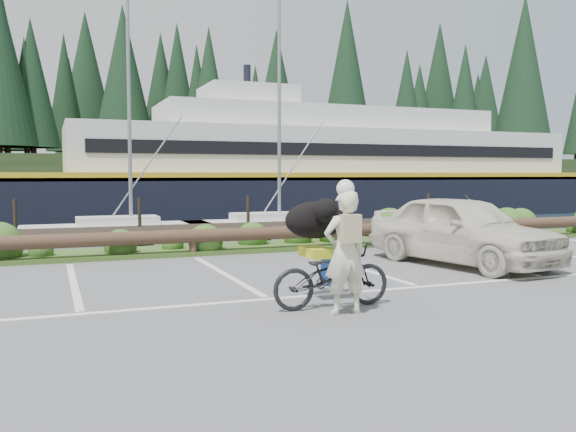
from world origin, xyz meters
The scene contains 8 objects.
ground centered at (0.00, 0.00, 0.00)m, with size 72.00×72.00×0.00m, color #555557.
harbor_backdrop centered at (0.39, 78.47, 0.00)m, with size 170.00×160.00×30.00m.
vegetation_strip centered at (0.00, 5.30, 0.05)m, with size 34.00×1.60×0.10m, color #3D5B21.
log_rail centered at (0.00, 4.60, 0.00)m, with size 32.00×0.30×0.60m, color #443021, non-canonical shape.
bicycle centered at (0.62, -1.23, 0.45)m, with size 0.59×1.71×0.90m, color black.
cyclist centered at (0.62, -1.62, 0.81)m, with size 0.59×0.39×1.62m, color beige.
dog centered at (0.62, -0.68, 1.16)m, with size 0.93×0.46×0.54m, color black.
parked_car centered at (4.74, 1.35, 0.71)m, with size 1.68×4.17×1.42m, color beige.
Camera 1 is at (-2.95, -8.67, 1.83)m, focal length 38.00 mm.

